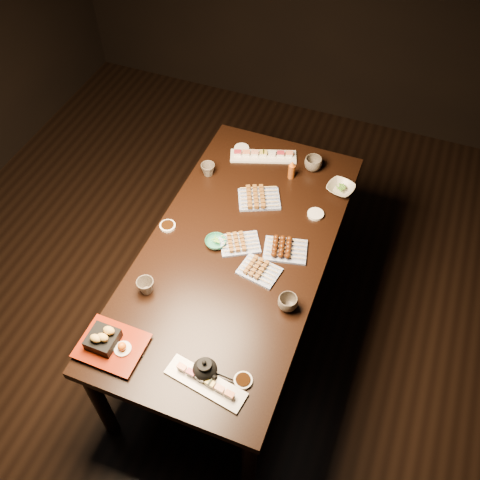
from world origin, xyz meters
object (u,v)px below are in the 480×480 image
sushi_platter_far (263,154)px  teacup_far_right (313,164)px  tempura_tray (110,342)px  sushi_platter_near (205,382)px  teacup_mid_right (288,303)px  edamame_bowl_cream (341,188)px  yakitori_plate_right (259,269)px  dining_table (237,291)px  edamame_bowl_green (216,242)px  teacup_near_left (146,286)px  yakitori_plate_left (259,197)px  teacup_far_left (208,170)px  condiment_bottle (292,169)px  teapot (205,368)px  yakitori_plate_center (240,242)px

sushi_platter_far → teacup_far_right: teacup_far_right is taller
tempura_tray → sushi_platter_near: bearing=-0.4°
teacup_mid_right → tempura_tray: bearing=-143.8°
edamame_bowl_cream → yakitori_plate_right: bearing=-108.5°
tempura_tray → teacup_mid_right: 0.81m
dining_table → edamame_bowl_green: (-0.11, -0.01, 0.39)m
dining_table → teacup_near_left: teacup_near_left is taller
yakitori_plate_left → teacup_far_left: bearing=141.4°
edamame_bowl_green → dining_table: bearing=3.1°
teacup_near_left → condiment_bottle: bearing=67.8°
edamame_bowl_green → tempura_tray: size_ratio=0.38×
edamame_bowl_cream → dining_table: bearing=-122.8°
teacup_mid_right → teapot: (-0.22, -0.44, 0.02)m
teacup_mid_right → teacup_far_right: 0.96m
yakitori_plate_left → yakitori_plate_right: bearing=-94.4°
sushi_platter_far → yakitori_plate_right: (0.26, -0.80, 0.00)m
sushi_platter_near → edamame_bowl_cream: size_ratio=2.48×
teacup_far_left → teacup_far_right: bearing=25.6°
tempura_tray → teacup_far_left: 1.17m
yakitori_plate_right → teacup_far_right: size_ratio=1.93×
yakitori_plate_right → teapot: (-0.03, -0.59, 0.03)m
dining_table → edamame_bowl_green: edamame_bowl_green is taller
teapot → dining_table: bearing=123.6°
teacup_far_right → yakitori_plate_center: bearing=-105.5°
sushi_platter_near → teacup_near_left: (-0.45, 0.33, 0.02)m
edamame_bowl_cream → teacup_near_left: bearing=-125.1°
sushi_platter_near → teacup_far_right: (0.05, 1.44, 0.02)m
edamame_bowl_cream → edamame_bowl_green: bearing=-129.4°
teacup_mid_right → teacup_far_left: size_ratio=1.17×
yakitori_plate_center → teapot: 0.72m
teacup_far_right → dining_table: bearing=-105.1°
sushi_platter_near → teacup_mid_right: (0.20, 0.49, 0.01)m
dining_table → sushi_platter_near: (0.14, -0.72, 0.40)m
tempura_tray → teapot: 0.44m
yakitori_plate_right → yakitori_plate_left: (-0.17, 0.46, 0.00)m
teacup_far_left → yakitori_plate_right: bearing=-46.9°
teacup_mid_right → yakitori_plate_left: bearing=120.7°
teacup_far_right → edamame_bowl_green: bearing=-112.9°
yakitori_plate_right → teacup_near_left: bearing=-137.2°
edamame_bowl_cream → teacup_far_left: 0.75m
dining_table → yakitori_plate_left: bearing=97.3°
teacup_mid_right → condiment_bottle: bearing=106.6°
yakitori_plate_left → teacup_mid_right: size_ratio=2.40×
yakitori_plate_center → yakitori_plate_left: yakitori_plate_left is taller
edamame_bowl_green → teacup_mid_right: size_ratio=1.16×
tempura_tray → teacup_mid_right: bearing=36.6°
edamame_bowl_green → tempura_tray: bearing=-105.7°
edamame_bowl_cream → teapot: teapot is taller
yakitori_plate_center → yakitori_plate_right: 0.20m
yakitori_plate_right → condiment_bottle: size_ratio=1.63×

